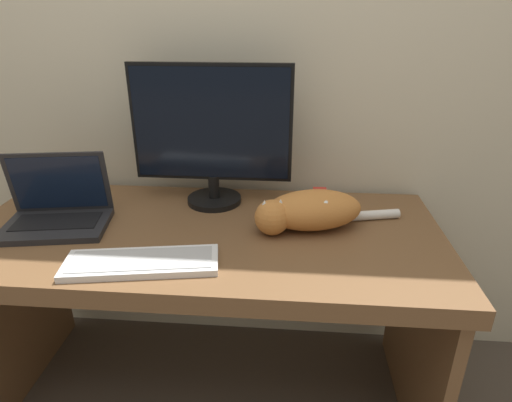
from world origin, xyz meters
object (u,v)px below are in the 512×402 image
Objects in this scene: laptop at (57,212)px; external_keyboard at (142,262)px; monitor at (211,133)px; cat at (309,210)px.

external_keyboard is (0.36, -0.22, -0.04)m from laptop.
cat is at bearing -28.33° from monitor.
laptop is 0.42m from external_keyboard.
laptop reaches higher than cat.
cat is at bearing 20.40° from external_keyboard.
monitor is 0.57m from laptop.
laptop is 0.83m from cat.
laptop reaches higher than external_keyboard.
monitor is 1.28× the size of external_keyboard.
external_keyboard is (-0.12, -0.45, -0.25)m from monitor.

